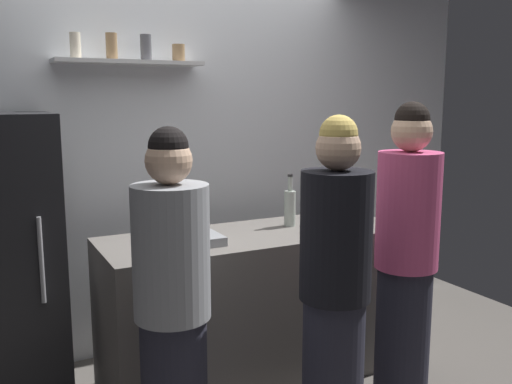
# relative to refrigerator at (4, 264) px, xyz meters

# --- Properties ---
(back_wall_assembly) EXTENTS (4.80, 0.32, 2.60)m
(back_wall_assembly) POSITION_rel_refrigerator_xyz_m (1.14, 0.40, 0.49)
(back_wall_assembly) COLOR white
(back_wall_assembly) RESTS_ON ground
(refrigerator) EXTENTS (0.59, 0.63, 1.63)m
(refrigerator) POSITION_rel_refrigerator_xyz_m (0.00, 0.00, 0.00)
(refrigerator) COLOR black
(refrigerator) RESTS_ON ground
(counter) EXTENTS (1.86, 0.68, 0.91)m
(counter) POSITION_rel_refrigerator_xyz_m (1.38, -0.34, -0.36)
(counter) COLOR #66605B
(counter) RESTS_ON ground
(baking_pan) EXTENTS (0.34, 0.24, 0.05)m
(baking_pan) POSITION_rel_refrigerator_xyz_m (0.93, -0.42, 0.12)
(baking_pan) COLOR gray
(baking_pan) RESTS_ON counter
(utensil_holder) EXTENTS (0.11, 0.11, 0.22)m
(utensil_holder) POSITION_rel_refrigerator_xyz_m (1.75, -0.49, 0.16)
(utensil_holder) COLOR #B2B2B7
(utensil_holder) RESTS_ON counter
(wine_bottle_amber_glass) EXTENTS (0.08, 0.08, 0.30)m
(wine_bottle_amber_glass) POSITION_rel_refrigerator_xyz_m (2.18, -0.36, 0.20)
(wine_bottle_amber_glass) COLOR #472814
(wine_bottle_amber_glass) RESTS_ON counter
(wine_bottle_pale_glass) EXTENTS (0.07, 0.07, 0.33)m
(wine_bottle_pale_glass) POSITION_rel_refrigerator_xyz_m (1.66, -0.27, 0.22)
(wine_bottle_pale_glass) COLOR #B2BFB2
(wine_bottle_pale_glass) RESTS_ON counter
(wine_bottle_green_glass) EXTENTS (0.07, 0.07, 0.28)m
(wine_bottle_green_glass) POSITION_rel_refrigerator_xyz_m (2.22, -0.19, 0.20)
(wine_bottle_green_glass) COLOR #19471E
(wine_bottle_green_glass) RESTS_ON counter
(water_bottle_plastic) EXTENTS (0.08, 0.08, 0.23)m
(water_bottle_plastic) POSITION_rel_refrigerator_xyz_m (1.89, -0.32, 0.20)
(water_bottle_plastic) COLOR silver
(water_bottle_plastic) RESTS_ON counter
(person_pink_top) EXTENTS (0.34, 0.34, 1.70)m
(person_pink_top) POSITION_rel_refrigerator_xyz_m (1.95, -1.01, 0.02)
(person_pink_top) COLOR #262633
(person_pink_top) RESTS_ON ground
(person_blonde) EXTENTS (0.34, 0.34, 1.64)m
(person_blonde) POSITION_rel_refrigerator_xyz_m (1.37, -1.17, -0.01)
(person_blonde) COLOR #262633
(person_blonde) RESTS_ON ground
(person_grey_hoodie) EXTENTS (0.34, 0.34, 1.60)m
(person_grey_hoodie) POSITION_rel_refrigerator_xyz_m (0.63, -0.99, -0.03)
(person_grey_hoodie) COLOR #262633
(person_grey_hoodie) RESTS_ON ground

